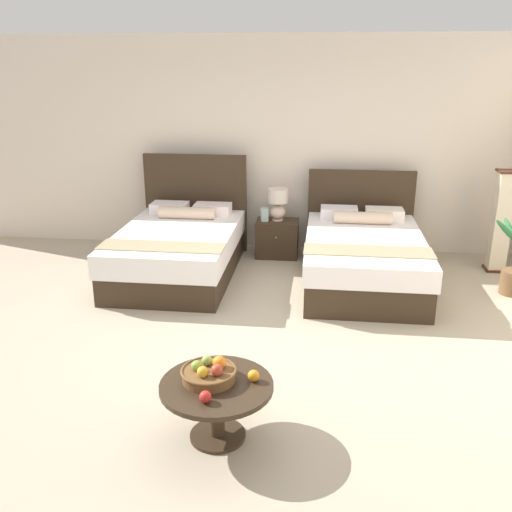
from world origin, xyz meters
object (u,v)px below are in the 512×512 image
at_px(bed_near_corner, 363,256).
at_px(loose_orange, 254,376).
at_px(coffee_table, 217,396).
at_px(vase, 265,215).
at_px(loose_apple, 205,397).
at_px(floor_lamp_corner, 501,222).
at_px(bed_near_window, 179,248).
at_px(nightstand, 277,238).
at_px(fruit_bowl, 209,373).
at_px(table_lamp, 278,202).

relative_size(bed_near_corner, loose_orange, 27.37).
height_order(bed_near_corner, coffee_table, bed_near_corner).
relative_size(vase, coffee_table, 0.23).
height_order(loose_apple, floor_lamp_corner, floor_lamp_corner).
height_order(bed_near_window, floor_lamp_corner, bed_near_window).
xyz_separation_m(nightstand, coffee_table, (-0.10, -3.91, 0.08)).
bearing_deg(loose_orange, vase, 94.58).
relative_size(nightstand, fruit_bowl, 1.44).
height_order(fruit_bowl, loose_apple, fruit_bowl).
xyz_separation_m(table_lamp, loose_orange, (0.14, -3.87, -0.27)).
bearing_deg(nightstand, floor_lamp_corner, -4.90).
height_order(bed_near_corner, table_lamp, bed_near_corner).
height_order(bed_near_window, loose_orange, bed_near_window).
height_order(coffee_table, fruit_bowl, fruit_bowl).
xyz_separation_m(loose_orange, floor_lamp_corner, (2.61, 3.61, 0.16)).
height_order(coffee_table, loose_orange, loose_orange).
bearing_deg(loose_orange, table_lamp, 92.07).
bearing_deg(fruit_bowl, bed_near_corner, 68.01).
distance_m(bed_near_corner, nightstand, 1.35).
relative_size(bed_near_corner, coffee_table, 2.84).
bearing_deg(bed_near_corner, floor_lamp_corner, 18.82).
bearing_deg(floor_lamp_corner, bed_near_window, -171.72).
distance_m(nightstand, loose_apple, 4.14).
xyz_separation_m(bed_near_corner, floor_lamp_corner, (1.68, 0.57, 0.31)).
xyz_separation_m(fruit_bowl, loose_apple, (0.03, -0.26, -0.02)).
bearing_deg(table_lamp, vase, -160.07).
xyz_separation_m(table_lamp, vase, (-0.17, -0.06, -0.16)).
height_order(nightstand, floor_lamp_corner, floor_lamp_corner).
bearing_deg(loose_orange, fruit_bowl, -175.76).
bearing_deg(nightstand, coffee_table, -91.53).
distance_m(bed_near_window, bed_near_corner, 2.21).
relative_size(coffee_table, loose_orange, 9.65).
xyz_separation_m(coffee_table, floor_lamp_corner, (2.85, 3.67, 0.30)).
relative_size(bed_near_window, table_lamp, 5.05).
bearing_deg(table_lamp, nightstand, -90.00).
distance_m(coffee_table, loose_apple, 0.26).
distance_m(table_lamp, loose_apple, 4.16).
height_order(vase, floor_lamp_corner, floor_lamp_corner).
relative_size(coffee_table, floor_lamp_corner, 0.61).
distance_m(coffee_table, loose_orange, 0.29).
distance_m(bed_near_corner, coffee_table, 3.32).
bearing_deg(nightstand, table_lamp, 90.00).
xyz_separation_m(table_lamp, coffee_table, (-0.10, -3.93, -0.41)).
height_order(bed_near_window, coffee_table, bed_near_window).
height_order(coffee_table, floor_lamp_corner, floor_lamp_corner).
bearing_deg(table_lamp, bed_near_window, -144.09).
distance_m(bed_near_window, loose_apple, 3.48).
height_order(bed_near_corner, fruit_bowl, bed_near_corner).
bearing_deg(coffee_table, loose_apple, -97.50).
xyz_separation_m(fruit_bowl, floor_lamp_corner, (2.91, 3.63, 0.15)).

